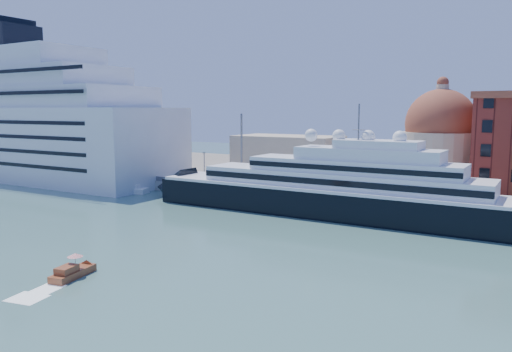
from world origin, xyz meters
The scene contains 9 objects.
ground centered at (0.00, 0.00, 0.00)m, with size 400.00×400.00×0.00m, color #3D6A67.
quay centered at (0.00, 34.00, 1.25)m, with size 180.00×10.00×2.50m, color gray.
land centered at (0.00, 75.00, 1.00)m, with size 260.00×72.00×2.00m, color slate.
quay_fence centered at (0.00, 29.50, 3.10)m, with size 180.00×0.10×1.20m, color slate.
superyacht centered at (4.89, 23.00, 4.55)m, with size 88.25×12.24×26.38m.
service_barge centered at (-48.28, 22.09, 0.73)m, with size 11.92×6.54×2.55m.
water_taxi centered at (-5.97, -29.64, 0.76)m, with size 3.47×6.97×3.17m.
church centered at (6.39, 57.72, 10.91)m, with size 66.00×18.00×25.50m.
lamp_posts centered at (-12.67, 32.27, 9.84)m, with size 120.80×2.40×18.00m.
Camera 1 is at (45.95, -70.55, 21.35)m, focal length 35.00 mm.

